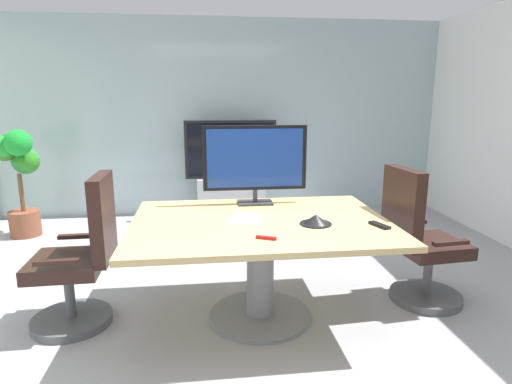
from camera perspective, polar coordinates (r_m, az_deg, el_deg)
name	(u,v)px	position (r m, az deg, el deg)	size (l,w,h in m)	color
ground_plane	(247,327)	(3.21, -1.19, -17.53)	(7.42, 7.42, 0.00)	#99999E
wall_back_glass_partition	(223,118)	(5.99, -4.42, 9.79)	(6.13, 0.10, 2.63)	#9EB2B7
conference_table	(260,245)	(3.10, 0.57, -7.03)	(1.81, 1.33, 0.75)	tan
office_chair_left	(81,264)	(3.30, -22.33, -8.89)	(0.60, 0.58, 1.09)	#4C4C51
office_chair_right	(419,248)	(3.61, 20.95, -6.94)	(0.62, 0.59, 1.09)	#4C4C51
tv_monitor	(255,160)	(3.45, -0.14, 4.28)	(0.84, 0.18, 0.64)	#333338
wall_display_unit	(231,185)	(5.75, -3.35, 0.89)	(1.20, 0.36, 1.31)	#B7BABC
potted_plant	(19,170)	(5.60, -29.09, 2.64)	(0.52, 0.65, 1.27)	brown
conference_phone	(316,220)	(2.97, 7.99, -3.72)	(0.22, 0.22, 0.07)	black
remote_control	(380,225)	(3.02, 16.17, -4.27)	(0.05, 0.17, 0.02)	black
whiteboard_marker	(266,238)	(2.64, 1.36, -6.13)	(0.13, 0.02, 0.02)	red
paper_notepad	(246,219)	(3.07, -1.35, -3.58)	(0.21, 0.30, 0.01)	white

